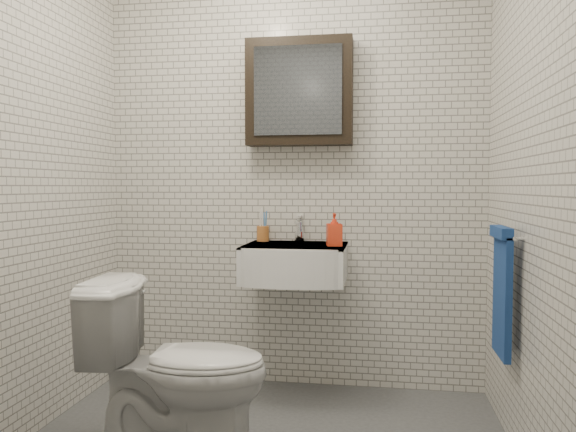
# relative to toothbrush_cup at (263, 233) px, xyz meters

# --- Properties ---
(room_shell) EXTENTS (2.22, 2.02, 2.51)m
(room_shell) POSITION_rel_toothbrush_cup_xyz_m (0.16, -0.94, 0.57)
(room_shell) COLOR silver
(room_shell) RESTS_ON ground
(washbasin) EXTENTS (0.55, 0.50, 0.20)m
(washbasin) POSITION_rel_toothbrush_cup_xyz_m (0.21, -0.21, -0.14)
(washbasin) COLOR white
(washbasin) RESTS_ON room_shell
(faucet) EXTENTS (0.06, 0.20, 0.15)m
(faucet) POSITION_rel_toothbrush_cup_xyz_m (0.21, -0.01, 0.02)
(faucet) COLOR silver
(faucet) RESTS_ON washbasin
(mirror_cabinet) EXTENTS (0.60, 0.15, 0.60)m
(mirror_cabinet) POSITION_rel_toothbrush_cup_xyz_m (0.21, -0.01, 0.80)
(mirror_cabinet) COLOR black
(mirror_cabinet) RESTS_ON room_shell
(towel_rail) EXTENTS (0.09, 0.30, 0.58)m
(towel_rail) POSITION_rel_toothbrush_cup_xyz_m (1.21, -0.59, -0.17)
(towel_rail) COLOR silver
(towel_rail) RESTS_ON room_shell
(toothbrush_cup) EXTENTS (0.08, 0.08, 0.19)m
(toothbrush_cup) POSITION_rel_toothbrush_cup_xyz_m (0.00, 0.00, 0.00)
(toothbrush_cup) COLOR #B0652C
(toothbrush_cup) RESTS_ON washbasin
(soap_bottle) EXTENTS (0.09, 0.09, 0.18)m
(soap_bottle) POSITION_rel_toothbrush_cup_xyz_m (0.43, -0.20, 0.04)
(soap_bottle) COLOR orange
(soap_bottle) RESTS_ON washbasin
(toilet) EXTENTS (0.79, 0.49, 0.77)m
(toilet) POSITION_rel_toothbrush_cup_xyz_m (-0.18, -0.92, -0.51)
(toilet) COLOR white
(toilet) RESTS_ON ground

